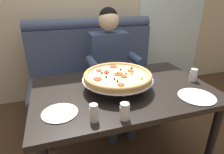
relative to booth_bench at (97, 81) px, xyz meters
name	(u,v)px	position (x,y,z in m)	size (l,w,h in m)	color
booth_bench	(97,81)	(0.00, 0.00, 0.00)	(1.56, 0.78, 1.13)	#424C6B
dining_table	(123,98)	(0.00, -0.89, 0.25)	(1.33, 0.85, 0.73)	black
diner_main	(111,63)	(0.10, -0.27, 0.31)	(0.54, 0.64, 1.27)	#2D3342
pizza	(118,76)	(-0.04, -0.88, 0.44)	(0.52, 0.52, 0.13)	silver
shaker_oregano	(193,76)	(0.59, -0.94, 0.38)	(0.06, 0.06, 0.10)	white
shaker_pepper_flakes	(94,114)	(-0.30, -1.22, 0.38)	(0.05, 0.05, 0.11)	white
shaker_parmesan	(125,113)	(-0.13, -1.26, 0.38)	(0.06, 0.06, 0.10)	white
plate_near_left	(197,96)	(0.43, -1.18, 0.35)	(0.25, 0.25, 0.02)	white
plate_near_right	(60,112)	(-0.48, -1.09, 0.35)	(0.21, 0.21, 0.02)	white
patio_chair	(150,43)	(1.36, 1.16, 0.13)	(0.43, 0.43, 0.86)	black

